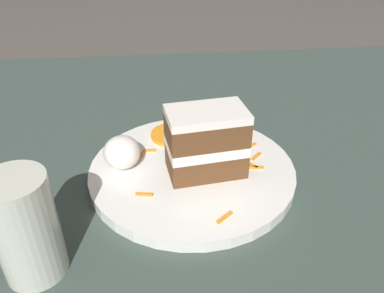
# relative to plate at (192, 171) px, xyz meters

# --- Properties ---
(ground_plane) EXTENTS (6.00, 6.00, 0.00)m
(ground_plane) POSITION_rel_plate_xyz_m (0.06, 0.04, -0.05)
(ground_plane) COLOR #4C4742
(ground_plane) RESTS_ON ground
(dining_table) EXTENTS (1.14, 1.16, 0.04)m
(dining_table) POSITION_rel_plate_xyz_m (0.06, 0.04, -0.03)
(dining_table) COLOR #384742
(dining_table) RESTS_ON ground
(plate) EXTENTS (0.28, 0.28, 0.02)m
(plate) POSITION_rel_plate_xyz_m (0.00, 0.00, 0.00)
(plate) COLOR white
(plate) RESTS_ON dining_table
(cake_slice) EXTENTS (0.07, 0.11, 0.09)m
(cake_slice) POSITION_rel_plate_xyz_m (0.01, 0.02, 0.05)
(cake_slice) COLOR brown
(cake_slice) RESTS_ON plate
(cream_dollop) EXTENTS (0.05, 0.05, 0.04)m
(cream_dollop) POSITION_rel_plate_xyz_m (-0.01, -0.09, 0.03)
(cream_dollop) COLOR white
(cream_dollop) RESTS_ON plate
(orange_garnish) EXTENTS (0.07, 0.07, 0.01)m
(orange_garnish) POSITION_rel_plate_xyz_m (-0.08, -0.02, 0.01)
(orange_garnish) COLOR orange
(orange_garnish) RESTS_ON plate
(carrot_shreds_scatter) EXTENTS (0.17, 0.18, 0.00)m
(carrot_shreds_scatter) POSITION_rel_plate_xyz_m (0.00, 0.03, 0.01)
(carrot_shreds_scatter) COLOR orange
(carrot_shreds_scatter) RESTS_ON plate
(drinking_glass) EXTENTS (0.06, 0.06, 0.11)m
(drinking_glass) POSITION_rel_plate_xyz_m (0.14, -0.17, 0.04)
(drinking_glass) COLOR beige
(drinking_glass) RESTS_ON dining_table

